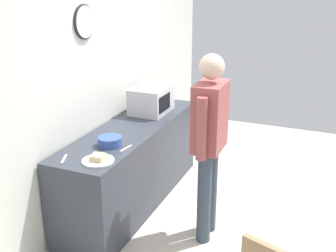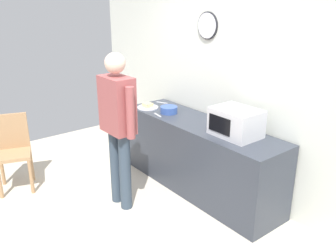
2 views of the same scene
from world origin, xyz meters
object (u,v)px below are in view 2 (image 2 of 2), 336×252
salad_bowl (169,110)px  fork_utensil (158,115)px  person_standing (118,120)px  wooden_chair (13,148)px  spoon_utensil (162,103)px  microwave (236,122)px  sandwich_plate (148,107)px

salad_bowl → fork_utensil: salad_bowl is taller
person_standing → wooden_chair: size_ratio=1.88×
spoon_utensil → salad_bowl: bearing=-26.4°
microwave → wooden_chair: (-2.02, -1.78, -0.51)m
sandwich_plate → spoon_utensil: 0.31m
microwave → fork_utensil: (-1.08, -0.24, -0.15)m
person_standing → sandwich_plate: bearing=126.0°
person_standing → wooden_chair: person_standing is taller
sandwich_plate → person_standing: (0.58, -0.80, 0.14)m
microwave → wooden_chair: microwave is taller
fork_utensil → person_standing: bearing=-71.1°
microwave → wooden_chair: bearing=-138.6°
salad_bowl → person_standing: size_ratio=0.13×
sandwich_plate → person_standing: person_standing is taller
spoon_utensil → wooden_chair: wooden_chair is taller
microwave → person_standing: person_standing is taller
fork_utensil → wooden_chair: 1.85m
salad_bowl → wooden_chair: salad_bowl is taller
person_standing → spoon_utensil: bearing=120.9°
fork_utensil → person_standing: size_ratio=0.10×
fork_utensil → wooden_chair: size_ratio=0.18×
microwave → sandwich_plate: microwave is taller
salad_bowl → fork_utensil: 0.18m
sandwich_plate → spoon_utensil: size_ratio=1.64×
salad_bowl → sandwich_plate: bearing=-166.0°
fork_utensil → spoon_utensil: (-0.41, 0.38, 0.00)m
spoon_utensil → person_standing: (0.66, -1.10, 0.15)m
salad_bowl → fork_utensil: size_ratio=1.31×
sandwich_plate → fork_utensil: bearing=-14.5°
fork_utensil → wooden_chair: wooden_chair is taller
microwave → spoon_utensil: microwave is taller
fork_utensil → wooden_chair: bearing=-121.5°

